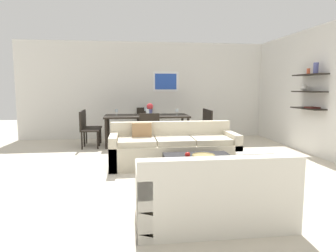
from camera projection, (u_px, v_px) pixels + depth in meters
ground_plane at (180, 169)px, 5.34m from camera, size 18.00×18.00×0.00m
back_wall_unit at (170, 90)px, 8.68m from camera, size 8.40×0.09×2.70m
right_wall_shelf_unit at (322, 92)px, 6.15m from camera, size 0.34×8.20×2.70m
sofa_beige at (173, 149)px, 5.63m from camera, size 2.33×0.90×0.78m
loveseat_white at (212, 195)px, 3.23m from camera, size 1.60×0.90×0.78m
coffee_table at (201, 171)px, 4.54m from camera, size 1.05×1.02×0.38m
decorative_bowl at (203, 157)px, 4.44m from camera, size 0.34×0.34×0.08m
apple_on_coffee_table at (187, 155)px, 4.60m from camera, size 0.08×0.08×0.08m
dining_table at (147, 118)px, 7.55m from camera, size 2.07×0.92×0.75m
dining_chair_left_near at (87, 127)px, 7.18m from camera, size 0.44×0.44×0.88m
dining_chair_right_far at (201, 123)px, 7.96m from camera, size 0.44×0.44×0.88m
dining_chair_foot at (149, 130)px, 6.71m from camera, size 0.44×0.44×0.88m
dining_chair_right_near at (205, 125)px, 7.55m from camera, size 0.44×0.44×0.88m
dining_chair_left_far at (89, 125)px, 7.59m from camera, size 0.44×0.44×0.88m
dining_chair_head at (145, 121)px, 8.42m from camera, size 0.44×0.44×0.88m
wine_glass_foot at (148, 111)px, 7.13m from camera, size 0.07×0.07×0.18m
wine_glass_right_near at (177, 111)px, 7.51m from camera, size 0.07×0.07×0.16m
wine_glass_left_far at (116, 111)px, 7.54m from camera, size 0.07×0.07×0.15m
wine_glass_head at (146, 109)px, 7.92m from camera, size 0.08×0.08×0.17m
centerpiece_vase at (150, 109)px, 7.47m from camera, size 0.16×0.16×0.30m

